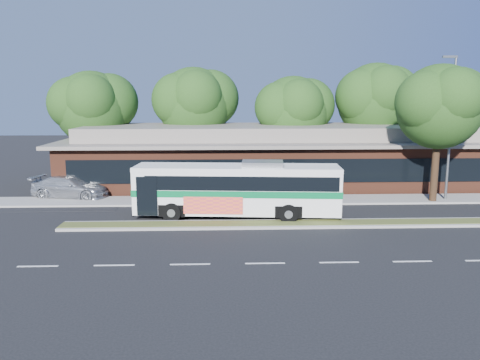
{
  "coord_description": "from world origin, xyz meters",
  "views": [
    {
      "loc": [
        -4.67,
        -22.82,
        6.58
      ],
      "look_at": [
        -3.71,
        2.92,
        2.0
      ],
      "focal_mm": 35.0,
      "sensor_mm": 36.0,
      "label": 1
    }
  ],
  "objects_px": {
    "lamp_post": "(450,124)",
    "transit_bus": "(238,186)",
    "sedan": "(70,187)",
    "sidewalk_tree": "(445,105)"
  },
  "relations": [
    {
      "from": "sedan",
      "to": "sidewalk_tree",
      "type": "distance_m",
      "value": 24.39
    },
    {
      "from": "transit_bus",
      "to": "sedan",
      "type": "height_order",
      "value": "transit_bus"
    },
    {
      "from": "sedan",
      "to": "lamp_post",
      "type": "bearing_deg",
      "value": -82.34
    },
    {
      "from": "transit_bus",
      "to": "sedan",
      "type": "distance_m",
      "value": 12.2
    },
    {
      "from": "transit_bus",
      "to": "sidewalk_tree",
      "type": "bearing_deg",
      "value": 19.47
    },
    {
      "from": "sidewalk_tree",
      "to": "transit_bus",
      "type": "bearing_deg",
      "value": -165.44
    },
    {
      "from": "transit_bus",
      "to": "sidewalk_tree",
      "type": "xyz_separation_m",
      "value": [
        12.82,
        3.33,
        4.36
      ]
    },
    {
      "from": "lamp_post",
      "to": "transit_bus",
      "type": "height_order",
      "value": "lamp_post"
    },
    {
      "from": "lamp_post",
      "to": "sedan",
      "type": "xyz_separation_m",
      "value": [
        -24.29,
        1.8,
        -4.17
      ]
    },
    {
      "from": "lamp_post",
      "to": "sedan",
      "type": "distance_m",
      "value": 24.71
    }
  ]
}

